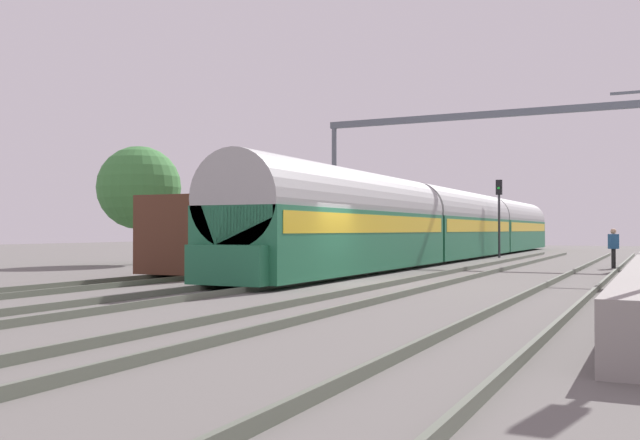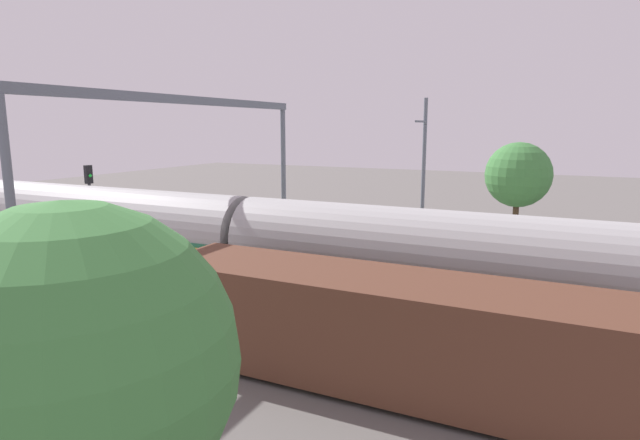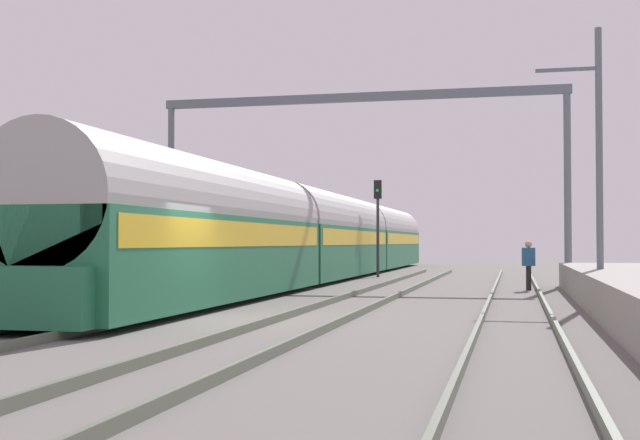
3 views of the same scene
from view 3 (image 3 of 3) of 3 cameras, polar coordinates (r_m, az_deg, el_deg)
ground at (r=18.33m, az=-6.90°, el=-6.77°), size 120.00×120.00×0.00m
track_west at (r=19.14m, az=-12.85°, el=-6.28°), size 1.52×60.00×0.16m
track_east at (r=17.72m, az=-0.47°, el=-6.71°), size 1.52×60.00×0.16m
track_far_east at (r=17.23m, az=13.33°, el=-6.81°), size 1.52×60.00×0.16m
passenger_train at (r=38.56m, az=0.62°, el=-1.10°), size 2.93×49.20×3.82m
freight_car at (r=25.65m, az=-16.16°, el=-1.93°), size 2.80×13.00×2.70m
person_crossing at (r=30.03m, az=14.06°, el=-2.73°), size 0.46×0.39×1.73m
railway_signal_far at (r=40.47m, az=3.97°, el=0.37°), size 0.36×0.30×4.69m
catenary_gantry at (r=34.62m, az=2.64°, el=5.52°), size 16.99×0.28×7.86m
catenary_pole_east_mid at (r=25.82m, az=18.44°, el=4.04°), size 1.90×0.20×8.00m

